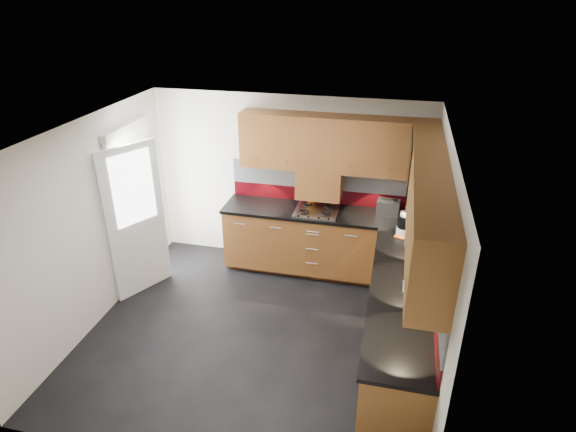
% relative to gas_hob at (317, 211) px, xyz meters
% --- Properties ---
extents(room, '(4.00, 3.80, 2.64)m').
position_rel_gas_hob_xyz_m(room, '(-0.45, -1.47, 0.54)').
color(room, black).
extents(base_cabinets, '(2.70, 3.20, 0.95)m').
position_rel_gas_hob_xyz_m(base_cabinets, '(0.62, -0.75, -0.52)').
color(base_cabinets, brown).
rests_on(base_cabinets, room).
extents(countertop, '(2.72, 3.22, 0.04)m').
position_rel_gas_hob_xyz_m(countertop, '(0.60, -0.77, -0.03)').
color(countertop, black).
rests_on(countertop, base_cabinets).
extents(backsplash, '(2.70, 3.20, 0.54)m').
position_rel_gas_hob_xyz_m(backsplash, '(0.83, -0.54, 0.26)').
color(backsplash, maroon).
rests_on(backsplash, countertop).
extents(upper_cabinets, '(2.50, 3.20, 0.72)m').
position_rel_gas_hob_xyz_m(upper_cabinets, '(0.78, -0.69, 0.88)').
color(upper_cabinets, brown).
rests_on(upper_cabinets, room).
extents(extractor_hood, '(0.60, 0.33, 0.40)m').
position_rel_gas_hob_xyz_m(extractor_hood, '(0.00, 0.17, 0.33)').
color(extractor_hood, brown).
rests_on(extractor_hood, room).
extents(glass_cabinet, '(0.32, 0.80, 0.66)m').
position_rel_gas_hob_xyz_m(glass_cabinet, '(1.26, -0.40, 0.91)').
color(glass_cabinet, black).
rests_on(glass_cabinet, room).
extents(back_door, '(0.42, 1.19, 2.04)m').
position_rel_gas_hob_xyz_m(back_door, '(-2.23, -0.72, 0.08)').
color(back_door, white).
rests_on(back_door, room).
extents(gas_hob, '(0.57, 0.50, 0.04)m').
position_rel_gas_hob_xyz_m(gas_hob, '(0.00, 0.00, 0.00)').
color(gas_hob, silver).
rests_on(gas_hob, countertop).
extents(utensil_pot, '(0.11, 0.11, 0.40)m').
position_rel_gas_hob_xyz_m(utensil_pot, '(-0.11, 0.24, 0.08)').
color(utensil_pot, orange).
rests_on(utensil_pot, countertop).
extents(toaster, '(0.30, 0.20, 0.21)m').
position_rel_gas_hob_xyz_m(toaster, '(0.93, 0.13, 0.09)').
color(toaster, silver).
rests_on(toaster, countertop).
extents(food_processor, '(0.18, 0.18, 0.29)m').
position_rel_gas_hob_xyz_m(food_processor, '(1.13, -0.39, 0.12)').
color(food_processor, white).
rests_on(food_processor, countertop).
extents(paper_towel, '(0.14, 0.14, 0.24)m').
position_rel_gas_hob_xyz_m(paper_towel, '(1.26, -1.18, 0.10)').
color(paper_towel, white).
rests_on(paper_towel, countertop).
extents(orange_cloth, '(0.15, 0.14, 0.01)m').
position_rel_gas_hob_xyz_m(orange_cloth, '(1.11, -0.47, -0.01)').
color(orange_cloth, orange).
rests_on(orange_cloth, countertop).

